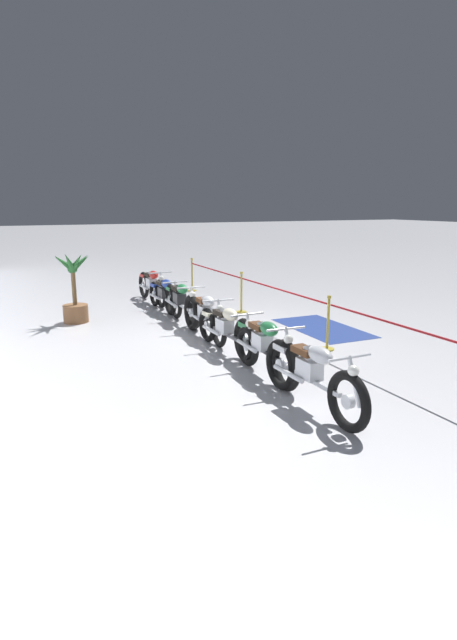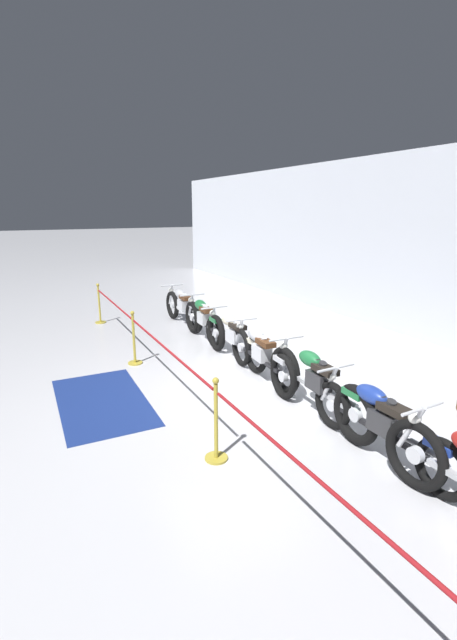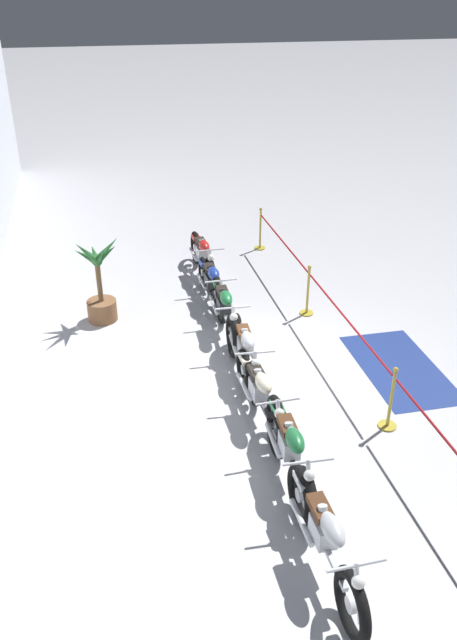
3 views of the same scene
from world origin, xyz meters
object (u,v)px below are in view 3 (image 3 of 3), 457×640
motorcycle_red_6 (203,257)px  stanchion_mid_left (390,407)px  potted_palm_left_of_row (100,286)px  stanchion_far_left (380,369)px  floor_banner (399,368)px  stanchion_far_right (260,235)px  motorcycle_silver_3 (246,351)px  motorcycle_blue_5 (212,284)px  motorcycle_green_1 (290,452)px  motorcycle_cream_2 (260,394)px  motorcycle_green_4 (224,310)px  stanchion_mid_right (307,298)px  motorcycle_silver_0 (324,539)px

motorcycle_red_6 → stanchion_mid_left: 6.14m
potted_palm_left_of_row → stanchion_far_left: size_ratio=0.16×
floor_banner → stanchion_far_right: bearing=9.9°
motorcycle_silver_3 → floor_banner: bearing=-98.1°
motorcycle_blue_5 → stanchion_far_left: stanchion_far_left is taller
motorcycle_silver_3 → stanchion_far_left: 2.22m
motorcycle_green_1 → floor_banner: 3.51m
potted_palm_left_of_row → stanchion_far_right: size_ratio=1.64×
motorcycle_blue_5 → floor_banner: 4.13m
floor_banner → stanchion_far_left: bearing=137.7°
stanchion_far_right → motorcycle_silver_3: bearing=162.1°
motorcycle_cream_2 → motorcycle_blue_5: motorcycle_cream_2 is taller
motorcycle_blue_5 → potted_palm_left_of_row: size_ratio=1.35×
motorcycle_green_4 → floor_banner: motorcycle_green_4 is taller
potted_palm_left_of_row → stanchion_mid_right: bearing=-99.3°
stanchion_mid_left → motorcycle_blue_5: bearing=21.2°
motorcycle_green_1 → stanchion_far_left: bearing=-56.0°
motorcycle_silver_0 → stanchion_far_right: (9.43, -1.87, -0.12)m
motorcycle_green_4 → stanchion_mid_left: bearing=-151.8°
motorcycle_silver_0 → stanchion_mid_right: (5.90, -1.87, -0.12)m
motorcycle_cream_2 → stanchion_far_right: 6.85m
motorcycle_silver_0 → floor_banner: (3.65, -2.78, -0.47)m
stanchion_far_right → potted_palm_left_of_row: bearing=125.7°
potted_palm_left_of_row → floor_banner: potted_palm_left_of_row is taller
motorcycle_silver_0 → motorcycle_blue_5: 6.76m
motorcycle_green_4 → motorcycle_blue_5: bearing=-0.5°
motorcycle_green_1 → floor_banner: bearing=-51.1°
motorcycle_green_4 → stanchion_far_left: stanchion_far_left is taller
stanchion_mid_right → floor_banner: size_ratio=0.44×
motorcycle_blue_5 → stanchion_mid_right: bearing=-115.8°
potted_palm_left_of_row → motorcycle_red_6: bearing=-56.0°
motorcycle_green_4 → motorcycle_blue_5: motorcycle_green_4 is taller
stanchion_far_left → stanchion_far_right: bearing=0.0°
motorcycle_blue_5 → stanchion_mid_left: (-4.54, -1.76, -0.10)m
motorcycle_green_1 → stanchion_far_right: bearing=-12.7°
motorcycle_silver_0 → stanchion_mid_left: (2.22, -1.87, -0.12)m
stanchion_far_right → floor_banner: bearing=-171.0°
motorcycle_silver_3 → stanchion_mid_left: stanchion_mid_left is taller
motorcycle_silver_0 → motorcycle_green_4: bearing=-1.0°
motorcycle_green_4 → potted_palm_left_of_row: bearing=65.1°
motorcycle_silver_0 → stanchion_mid_right: stanchion_mid_right is taller
stanchion_far_right → motorcycle_green_4: bearing=155.6°
motorcycle_blue_5 → stanchion_mid_left: 4.87m
stanchion_mid_right → motorcycle_silver_3: bearing=137.1°
motorcycle_red_6 → stanchion_mid_left: bearing=-164.0°
motorcycle_cream_2 → motorcycle_green_4: size_ratio=0.96×
motorcycle_silver_0 → stanchion_far_left: 3.27m
motorcycle_cream_2 → stanchion_mid_right: bearing=-30.8°
motorcycle_cream_2 → stanchion_far_left: size_ratio=0.22×
motorcycle_red_6 → stanchion_far_right: bearing=-52.0°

